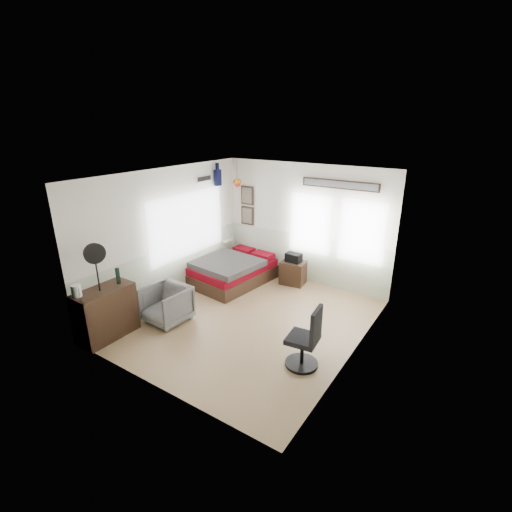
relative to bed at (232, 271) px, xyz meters
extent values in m
cube|color=#A48554|center=(1.30, -1.23, -0.29)|extent=(4.00, 4.50, 0.01)
cube|color=white|center=(1.30, 1.02, 1.06)|extent=(4.00, 0.02, 2.70)
cube|color=white|center=(1.30, -3.48, 1.06)|extent=(4.00, 0.02, 2.70)
cube|color=white|center=(-0.70, -1.23, 1.06)|extent=(0.02, 4.50, 2.70)
cube|color=white|center=(3.30, -1.23, 1.06)|extent=(0.02, 4.50, 2.70)
cube|color=white|center=(1.30, -1.23, 2.41)|extent=(4.00, 4.50, 0.02)
cube|color=#B8C2A4|center=(1.30, 1.01, 0.26)|extent=(4.00, 0.01, 1.10)
cube|color=#B8C2A4|center=(-0.69, -1.23, 0.26)|extent=(0.01, 4.50, 1.10)
cube|color=#B8C2A4|center=(3.29, -1.23, 0.26)|extent=(0.01, 4.50, 1.10)
cube|color=silver|center=(-0.66, -0.68, 1.16)|extent=(0.03, 2.20, 1.35)
cube|color=silver|center=(1.45, 0.98, 1.11)|extent=(0.95, 0.03, 1.30)
cube|color=silver|center=(2.60, 0.98, 1.11)|extent=(0.95, 0.03, 1.30)
cube|color=#3E2519|center=(-0.25, 0.98, 1.06)|extent=(0.35, 0.03, 0.45)
cube|color=#3E2519|center=(-0.25, 0.98, 1.56)|extent=(0.35, 0.03, 0.45)
cube|color=#7F7259|center=(-0.25, 0.97, 1.06)|extent=(0.27, 0.01, 0.37)
cube|color=#7F7259|center=(-0.25, 0.97, 1.56)|extent=(0.27, 0.01, 0.37)
cube|color=#3E2519|center=(2.05, 0.98, 2.03)|extent=(1.65, 0.03, 0.18)
cube|color=gray|center=(2.05, 0.97, 2.03)|extent=(1.58, 0.01, 0.13)
cube|color=white|center=(-0.67, -0.08, 2.06)|extent=(0.02, 0.48, 0.14)
sphere|color=red|center=(-0.35, 0.72, 1.89)|extent=(0.20, 0.20, 0.20)
cube|color=#362315|center=(0.00, 0.01, -0.14)|extent=(1.49, 1.97, 0.29)
cube|color=maroon|center=(0.00, 0.01, 0.09)|extent=(1.44, 1.92, 0.17)
cube|color=#403E3D|center=(0.00, -0.19, 0.24)|extent=(1.48, 1.43, 0.13)
cube|color=maroon|center=(-0.30, 0.75, 0.24)|extent=(0.54, 0.37, 0.13)
cube|color=maroon|center=(0.30, 0.75, 0.24)|extent=(0.54, 0.37, 0.13)
cube|color=#362315|center=(-0.44, -3.03, 0.16)|extent=(0.48, 1.00, 0.90)
imported|color=slate|center=(0.05, -2.10, 0.06)|extent=(0.79, 0.81, 0.70)
cube|color=#362315|center=(1.20, 0.71, -0.02)|extent=(0.58, 0.49, 0.53)
cylinder|color=black|center=(2.75, -1.91, -0.26)|extent=(0.51, 0.51, 0.05)
cylinder|color=black|center=(2.75, -1.91, -0.04)|extent=(0.06, 0.06, 0.39)
cube|color=#26262C|center=(2.75, -1.91, 0.18)|extent=(0.50, 0.50, 0.08)
cube|color=#26262C|center=(2.94, -1.89, 0.48)|extent=(0.11, 0.41, 0.51)
cylinder|color=silver|center=(-0.53, -3.41, 0.72)|extent=(0.15, 0.15, 0.20)
cube|color=silver|center=(-0.44, -3.41, 0.73)|extent=(0.02, 0.02, 0.12)
cylinder|color=black|center=(-0.40, -2.72, 0.76)|extent=(0.07, 0.07, 0.28)
cylinder|color=black|center=(-0.42, -3.08, 0.94)|extent=(0.03, 0.03, 0.64)
cylinder|color=black|center=(-0.42, -3.08, 1.28)|extent=(0.16, 0.33, 0.32)
cylinder|color=black|center=(-0.38, -3.08, 1.28)|extent=(0.12, 0.33, 0.34)
cube|color=black|center=(1.20, 0.71, 0.35)|extent=(0.35, 0.23, 0.20)
camera|label=1|loc=(4.80, -6.29, 3.28)|focal=26.00mm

